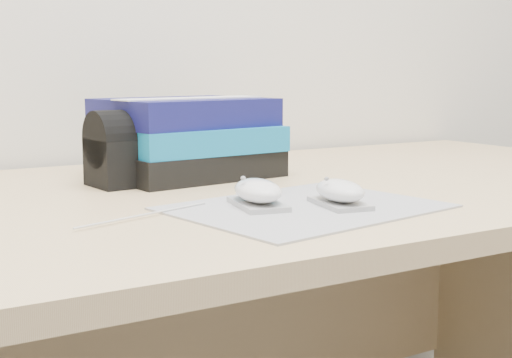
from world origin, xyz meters
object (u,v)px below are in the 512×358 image
book_stack (187,138)px  pouch (132,148)px  desk (246,317)px  mouse_front (340,193)px  mouse_rear (258,193)px

book_stack → pouch: (-0.11, -0.04, -0.01)m
desk → book_stack: size_ratio=5.37×
mouse_front → pouch: bearing=116.8°
desk → mouse_rear: mouse_rear is taller
mouse_front → book_stack: book_stack is taller
book_stack → mouse_rear: bearing=-98.4°
desk → pouch: bearing=162.2°
book_stack → desk: bearing=-57.4°
mouse_rear → book_stack: (0.05, 0.31, 0.04)m
pouch → book_stack: bearing=18.5°
mouse_rear → mouse_front: (0.10, -0.05, -0.00)m
desk → mouse_rear: bearing=-116.0°
desk → mouse_front: (-0.01, -0.27, 0.25)m
mouse_rear → pouch: 0.29m
desk → pouch: (-0.17, 0.06, 0.29)m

